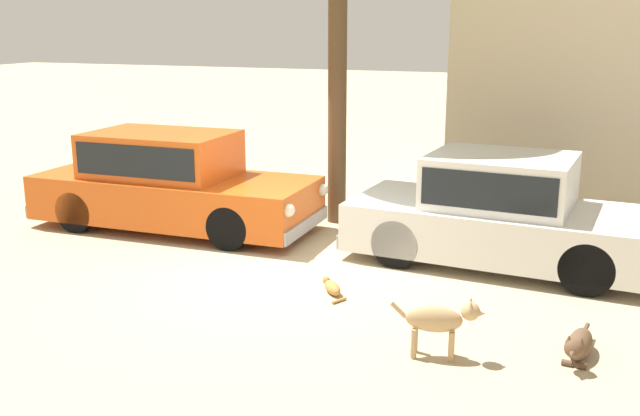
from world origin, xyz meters
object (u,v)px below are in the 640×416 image
Objects in this scene: parked_sedan_second at (501,211)px; stray_dog_tan at (579,345)px; stray_cat at (332,287)px; parked_sedan_nearest at (170,181)px; stray_dog_spotted at (441,320)px.

stray_dog_tan is (1.17, -2.82, -0.59)m from parked_sedan_second.
stray_dog_tan reaches higher than stray_cat.
stray_dog_tan is 1.82× the size of stray_cat.
parked_sedan_nearest reaches higher than stray_dog_spotted.
parked_sedan_nearest is 4.98× the size of stray_dog_spotted.
stray_cat is at bearing -98.97° from stray_dog_tan.
parked_sedan_second is 3.11m from stray_dog_tan.
parked_sedan_second is 2.74m from stray_cat.
parked_sedan_second is at bearing -150.54° from stray_dog_tan.
stray_dog_spotted is 2.10m from stray_cat.
stray_dog_spotted is at bearing -168.82° from stray_cat.
stray_cat is (-2.93, 0.83, -0.07)m from stray_dog_tan.
stray_dog_tan is at bearing 10.12° from stray_dog_spotted.
parked_sedan_nearest is 4.55× the size of stray_dog_tan.
stray_cat is at bearing -29.33° from parked_sedan_nearest.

